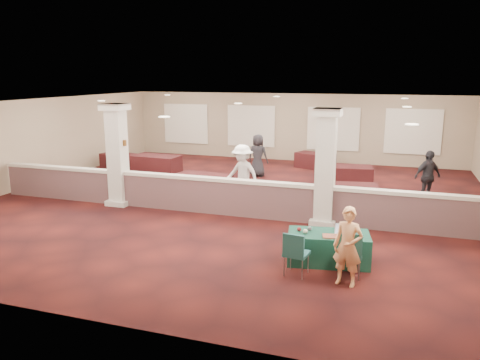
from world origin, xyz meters
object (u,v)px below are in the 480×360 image
(far_table_back_right, at_px, (345,176))
(woman, at_px, (348,247))
(conf_chair_main, at_px, (350,251))
(far_table_back_left, at_px, (121,162))
(attendee_d, at_px, (258,155))
(far_table_front_center, at_px, (203,185))
(far_table_front_right, at_px, (346,196))
(attendee_c, at_px, (427,177))
(conf_chair_side, at_px, (295,251))
(far_table_back_center, at_px, (315,161))
(attendee_b, at_px, (242,174))
(far_table_front_left, at_px, (156,165))
(attendee_a, at_px, (116,165))
(near_table, at_px, (328,248))

(far_table_back_right, bearing_deg, woman, -83.89)
(conf_chair_main, distance_m, far_table_back_left, 13.35)
(conf_chair_main, bearing_deg, attendee_d, 110.23)
(far_table_front_center, distance_m, far_table_back_right, 5.32)
(far_table_back_left, bearing_deg, far_table_front_right, -17.05)
(attendee_c, height_order, attendee_d, attendee_d)
(far_table_back_left, xyz_separation_m, attendee_c, (12.33, -1.51, 0.50))
(far_table_front_center, distance_m, attendee_c, 7.37)
(conf_chair_side, height_order, far_table_front_center, conf_chair_side)
(far_table_back_left, distance_m, far_table_back_center, 8.52)
(conf_chair_main, xyz_separation_m, attendee_c, (1.82, 6.72, 0.27))
(far_table_front_right, distance_m, attendee_b, 3.36)
(far_table_front_left, distance_m, attendee_c, 10.50)
(far_table_front_right, distance_m, attendee_a, 8.30)
(attendee_a, bearing_deg, far_table_front_left, 61.57)
(far_table_front_right, height_order, far_table_back_right, far_table_back_right)
(attendee_c, distance_m, attendee_d, 6.68)
(woman, height_order, far_table_front_left, woman)
(attendee_a, xyz_separation_m, attendee_c, (10.67, 1.43, -0.02))
(attendee_b, bearing_deg, conf_chair_main, -34.23)
(far_table_back_right, distance_m, attendee_c, 3.09)
(far_table_back_right, bearing_deg, attendee_d, 167.56)
(conf_chair_main, xyz_separation_m, far_table_front_left, (-8.61, 7.88, -0.19))
(woman, distance_m, attendee_b, 6.50)
(far_table_front_right, height_order, attendee_a, attendee_a)
(far_table_front_center, distance_m, far_table_back_center, 6.70)
(far_table_front_center, relative_size, far_table_back_left, 1.06)
(conf_chair_side, bearing_deg, far_table_back_right, 96.67)
(conf_chair_side, bearing_deg, conf_chair_main, 21.89)
(near_table, xyz_separation_m, far_table_front_left, (-8.10, 7.21, 0.06))
(conf_chair_main, height_order, conf_chair_side, conf_chair_main)
(far_table_front_center, xyz_separation_m, far_table_back_left, (-5.13, 3.05, -0.02))
(attendee_b, xyz_separation_m, attendee_d, (-0.63, 3.99, -0.08))
(conf_chair_main, xyz_separation_m, far_table_back_right, (-0.91, 8.08, -0.20))
(far_table_back_center, bearing_deg, attendee_d, -129.46)
(far_table_front_center, distance_m, far_table_back_left, 5.97)
(conf_chair_side, height_order, attendee_d, attendee_d)
(conf_chair_main, bearing_deg, attendee_a, 142.51)
(conf_chair_side, xyz_separation_m, far_table_front_right, (0.48, 5.45, -0.18))
(conf_chair_side, xyz_separation_m, far_table_back_right, (0.15, 8.35, -0.17))
(far_table_front_center, bearing_deg, near_table, -42.82)
(far_table_front_left, distance_m, attendee_a, 2.65)
(woman, xyz_separation_m, far_table_front_left, (-8.60, 8.22, -0.40))
(woman, distance_m, attendee_d, 10.25)
(conf_chair_side, distance_m, attendee_b, 5.88)
(conf_chair_main, bearing_deg, attendee_c, 68.18)
(far_table_front_center, relative_size, far_table_back_center, 1.11)
(conf_chair_side, bearing_deg, far_table_back_center, 105.05)
(far_table_front_center, relative_size, far_table_front_right, 1.00)
(far_table_back_left, relative_size, attendee_a, 1.00)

